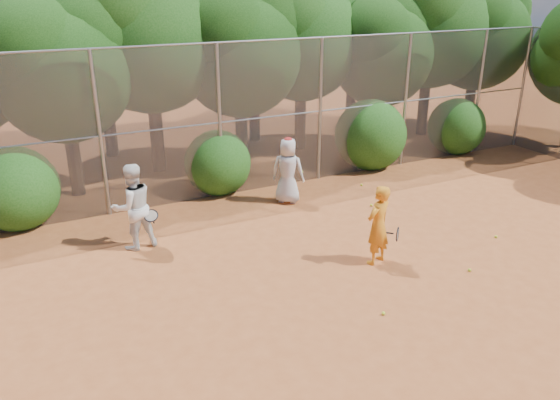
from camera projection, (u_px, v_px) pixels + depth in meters
ground at (386, 290)px, 10.27m from camera, size 80.00×80.00×0.00m
fence_back at (251, 117)px, 14.44m from camera, size 20.05×0.09×4.03m
tree_2 at (61, 59)px, 13.60m from camera, size 3.99×3.47×5.47m
tree_3 at (149, 20)px, 15.17m from camera, size 4.89×4.26×6.70m
tree_4 at (240, 41)px, 15.94m from camera, size 4.19×3.64×5.73m
tree_5 at (303, 26)px, 17.53m from camera, size 4.51×3.92×6.17m
tree_6 at (383, 44)px, 17.94m from camera, size 3.86×3.36×5.29m
tree_7 at (433, 15)px, 19.18m from camera, size 4.77×4.14×6.53m
tree_8 at (480, 28)px, 19.92m from camera, size 4.25×3.70×5.82m
tree_10 at (97, 8)px, 16.51m from camera, size 5.15×4.48×7.06m
tree_11 at (254, 20)px, 18.40m from camera, size 4.64×4.03×6.35m
tree_12 at (356, 6)px, 20.63m from camera, size 5.02×4.37×6.88m
bush_0 at (15, 185)px, 12.65m from camera, size 2.00×2.00×2.00m
bush_1 at (218, 160)px, 14.75m from camera, size 1.80×1.80×1.80m
bush_2 at (371, 132)px, 16.74m from camera, size 2.20×2.20×2.20m
bush_3 at (457, 124)px, 18.24m from camera, size 1.90×1.90×1.90m
player_yellow at (378, 225)px, 10.96m from camera, size 0.82×0.61×1.68m
player_teen at (288, 170)px, 14.04m from camera, size 1.00×0.96×1.75m
player_white at (133, 207)px, 11.57m from camera, size 1.03×0.91×1.90m
ball_0 at (371, 205)px, 14.05m from camera, size 0.07×0.07×0.07m
ball_1 at (470, 270)px, 10.89m from camera, size 0.07×0.07×0.07m
ball_2 at (496, 237)px, 12.32m from camera, size 0.07×0.07×0.07m
ball_3 at (383, 313)px, 9.48m from camera, size 0.07×0.07×0.07m
ball_4 at (361, 185)px, 15.45m from camera, size 0.07×0.07×0.07m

